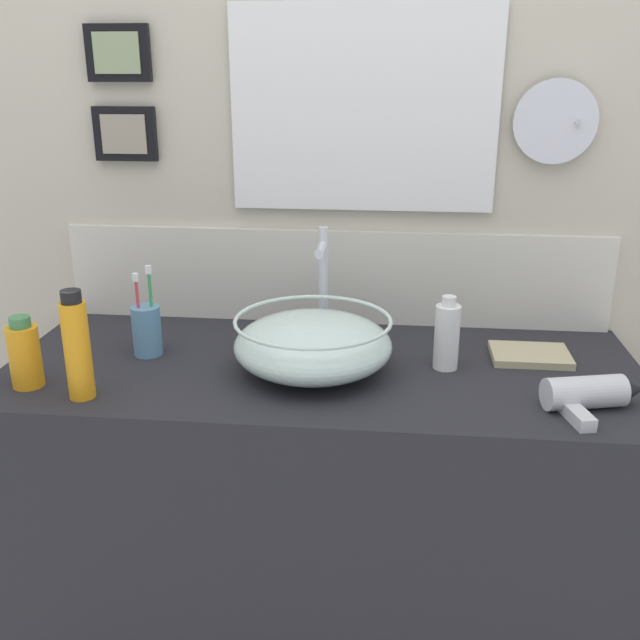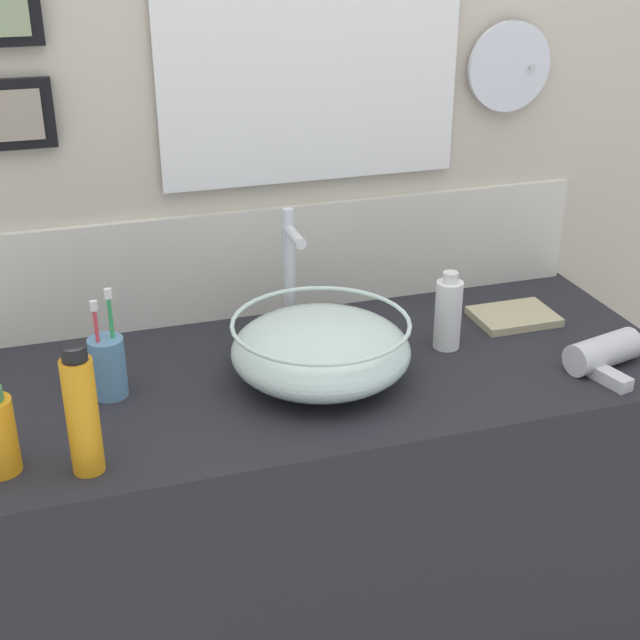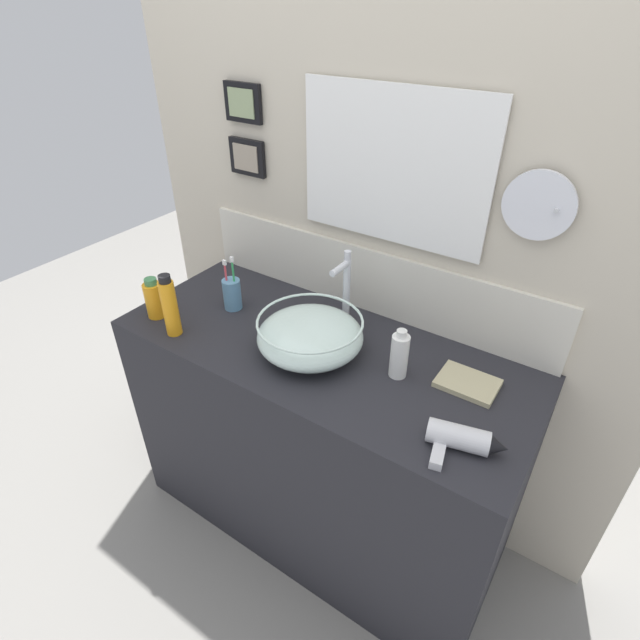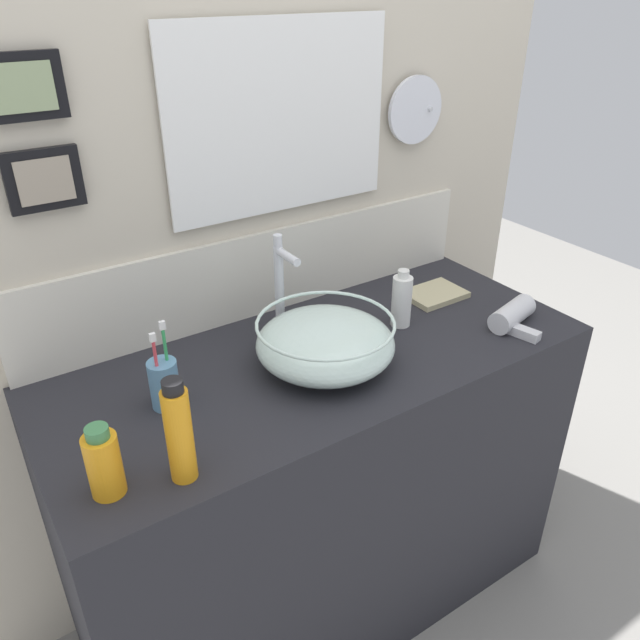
# 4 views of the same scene
# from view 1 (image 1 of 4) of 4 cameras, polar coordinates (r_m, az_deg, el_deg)

# --- Properties ---
(vanity_counter) EXTENTS (1.33, 0.56, 0.85)m
(vanity_counter) POSITION_cam_1_polar(r_m,az_deg,el_deg) (1.71, 0.15, -16.80)
(vanity_counter) COLOR #232328
(vanity_counter) RESTS_ON ground
(back_panel) EXTENTS (1.84, 0.10, 2.43)m
(back_panel) POSITION_cam_1_polar(r_m,az_deg,el_deg) (1.70, 1.29, 11.87)
(back_panel) COLOR beige
(back_panel) RESTS_ON ground
(glass_bowl_sink) EXTENTS (0.32, 0.32, 0.12)m
(glass_bowl_sink) POSITION_cam_1_polar(r_m,az_deg,el_deg) (1.44, -0.57, -1.93)
(glass_bowl_sink) COLOR silver
(glass_bowl_sink) RESTS_ON vanity_counter
(faucet) EXTENTS (0.02, 0.10, 0.26)m
(faucet) POSITION_cam_1_polar(r_m,az_deg,el_deg) (1.60, 0.24, 3.42)
(faucet) COLOR silver
(faucet) RESTS_ON vanity_counter
(hair_drier) EXTENTS (0.20, 0.16, 0.06)m
(hair_drier) POSITION_cam_1_polar(r_m,az_deg,el_deg) (1.40, 20.91, -5.54)
(hair_drier) COLOR silver
(hair_drier) RESTS_ON vanity_counter
(toothbrush_cup) EXTENTS (0.06, 0.06, 0.20)m
(toothbrush_cup) POSITION_cam_1_polar(r_m,az_deg,el_deg) (1.58, -13.68, -0.76)
(toothbrush_cup) COLOR #598CB2
(toothbrush_cup) RESTS_ON vanity_counter
(soap_dispenser) EXTENTS (0.05, 0.05, 0.16)m
(soap_dispenser) POSITION_cam_1_polar(r_m,az_deg,el_deg) (1.48, 10.11, -1.23)
(soap_dispenser) COLOR white
(soap_dispenser) RESTS_ON vanity_counter
(shampoo_bottle) EXTENTS (0.05, 0.05, 0.21)m
(shampoo_bottle) POSITION_cam_1_polar(r_m,az_deg,el_deg) (1.39, -18.86, -2.08)
(shampoo_bottle) COLOR orange
(shampoo_bottle) RESTS_ON vanity_counter
(spray_bottle) EXTENTS (0.06, 0.06, 0.14)m
(spray_bottle) POSITION_cam_1_polar(r_m,az_deg,el_deg) (1.49, -22.55, -2.56)
(spray_bottle) COLOR orange
(spray_bottle) RESTS_ON vanity_counter
(hand_towel) EXTENTS (0.16, 0.12, 0.02)m
(hand_towel) POSITION_cam_1_polar(r_m,az_deg,el_deg) (1.60, 16.46, -2.70)
(hand_towel) COLOR tan
(hand_towel) RESTS_ON vanity_counter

